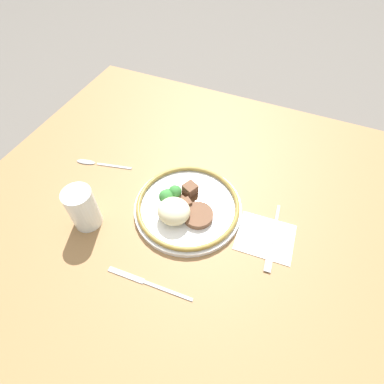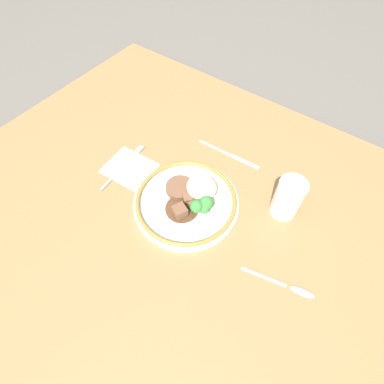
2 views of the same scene
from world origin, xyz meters
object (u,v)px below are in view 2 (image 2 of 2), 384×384
object	(u,v)px
fork	(127,162)
juice_glass	(287,200)
knife	(231,155)
plate	(189,200)
spoon	(292,288)

from	to	relation	value
fork	juice_glass	bearing A→B (deg)	-79.88
knife	plate	bearing A→B (deg)	-92.98
plate	juice_glass	size ratio (longest dim) A/B	2.43
plate	spoon	world-z (taller)	plate
plate	fork	bearing A→B (deg)	178.36
juice_glass	fork	size ratio (longest dim) A/B	0.59
fork	spoon	xyz separation A→B (m)	(0.56, -0.05, -0.00)
fork	spoon	size ratio (longest dim) A/B	1.15
juice_glass	knife	bearing A→B (deg)	158.17
spoon	plate	bearing A→B (deg)	159.19
fork	knife	distance (m)	0.31
juice_glass	fork	distance (m)	0.47
knife	spoon	size ratio (longest dim) A/B	1.21
knife	spoon	xyz separation A→B (m)	(0.32, -0.26, 0.00)
knife	spoon	distance (m)	0.42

